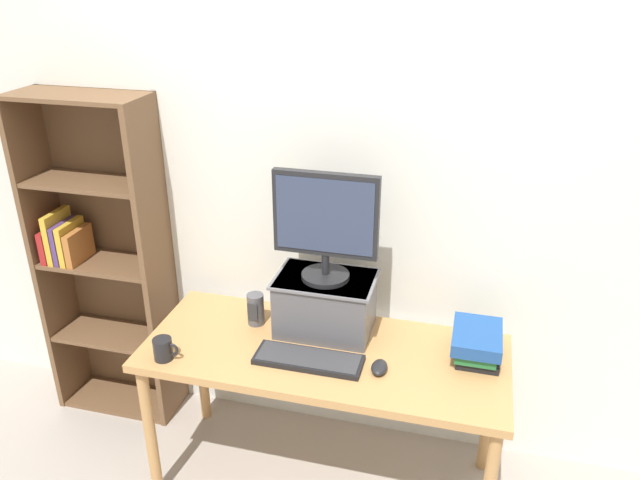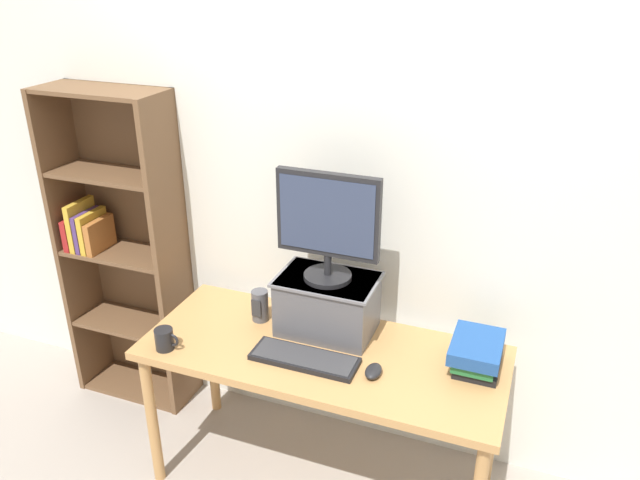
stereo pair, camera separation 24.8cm
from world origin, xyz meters
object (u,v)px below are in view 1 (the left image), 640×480
keyboard (309,359)px  desk_speaker (256,309)px  desk (324,365)px  computer_monitor (326,223)px  riser_box (325,303)px  coffee_mug (164,349)px  bookshelf_unit (103,259)px  book_stack (477,343)px  computer_mouse (379,367)px

keyboard → desk_speaker: size_ratio=3.03×
desk → desk_speaker: bearing=160.8°
computer_monitor → riser_box: bearing=90.0°
riser_box → coffee_mug: riser_box is taller
bookshelf_unit → riser_box: bookshelf_unit is taller
book_stack → desk: bearing=-169.7°
bookshelf_unit → book_stack: (1.83, -0.18, -0.06)m
desk_speaker → coffee_mug: bearing=-127.8°
book_stack → desk_speaker: size_ratio=1.84×
bookshelf_unit → keyboard: bearing=-18.6°
coffee_mug → desk_speaker: 0.44m
desk → keyboard: bearing=-111.5°
riser_box → bookshelf_unit: bearing=173.0°
desk_speaker → book_stack: bearing=-0.5°
riser_box → desk_speaker: size_ratio=2.94×
riser_box → computer_monitor: (0.00, -0.00, 0.38)m
desk → book_stack: bearing=10.3°
book_stack → coffee_mug: book_stack is taller
riser_box → coffee_mug: size_ratio=3.94×
book_stack → coffee_mug: bearing=-164.6°
computer_mouse → book_stack: book_stack is taller
bookshelf_unit → riser_box: 1.19m
desk → desk_speaker: 0.40m
riser_box → computer_mouse: bearing=-40.2°
book_stack → coffee_mug: 1.28m
riser_box → keyboard: bearing=-91.3°
computer_monitor → computer_mouse: size_ratio=4.53×
book_stack → computer_mouse: bearing=-151.5°
computer_monitor → book_stack: (0.65, -0.04, -0.45)m
keyboard → book_stack: 0.69m
riser_box → book_stack: riser_box is taller
bookshelf_unit → riser_box: (1.18, -0.14, 0.01)m
book_stack → keyboard: bearing=-162.0°
bookshelf_unit → desk: bearing=-13.7°
coffee_mug → keyboard: bearing=12.5°
bookshelf_unit → computer_mouse: bearing=-14.7°
desk_speaker → bookshelf_unit: bearing=168.6°
riser_box → computer_mouse: (0.28, -0.24, -0.12)m
bookshelf_unit → keyboard: 1.25m
riser_box → desk_speaker: riser_box is taller
bookshelf_unit → book_stack: bearing=-5.7°
bookshelf_unit → desk_speaker: bearing=-11.4°
coffee_mug → riser_box: bearing=33.1°
bookshelf_unit → coffee_mug: bookshelf_unit is taller
bookshelf_unit → keyboard: size_ratio=3.79×
computer_mouse → desk_speaker: desk_speaker is taller
keyboard → desk_speaker: bearing=144.2°
desk → riser_box: 0.26m
desk → coffee_mug: 0.67m
keyboard → book_stack: bearing=18.0°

